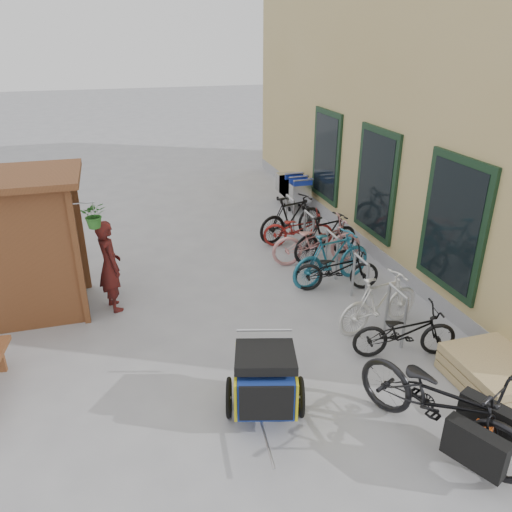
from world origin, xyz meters
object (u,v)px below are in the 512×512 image
object	(u,v)px
bike_6	(298,229)
bike_3	(332,258)
child_trailer	(265,378)
bike_2	(337,269)
bike_4	(317,241)
pallet_stack	(495,373)
kiosk	(11,228)
bike_5	(326,237)
person_kiosk	(110,266)
bike_0	(405,332)
bike_1	(379,302)
bike_7	(292,218)
shopping_carts	(293,187)
cargo_bike	(443,403)

from	to	relation	value
bike_6	bike_3	bearing A→B (deg)	-167.19
child_trailer	bike_2	world-z (taller)	child_trailer
bike_4	bike_2	bearing A→B (deg)	-178.84
pallet_stack	child_trailer	world-z (taller)	child_trailer
pallet_stack	child_trailer	xyz separation A→B (m)	(-3.12, 0.37, 0.32)
kiosk	bike_3	world-z (taller)	kiosk
bike_4	bike_5	bearing A→B (deg)	-54.14
person_kiosk	bike_0	xyz separation A→B (m)	(4.06, -2.63, -0.40)
bike_1	kiosk	bearing A→B (deg)	56.09
bike_4	child_trailer	bearing A→B (deg)	155.24
kiosk	bike_0	bearing A→B (deg)	-27.78
bike_4	bike_5	xyz separation A→B (m)	(0.28, 0.16, -0.00)
kiosk	bike_5	bearing A→B (deg)	6.33
bike_0	bike_7	world-z (taller)	bike_7
child_trailer	person_kiosk	bearing A→B (deg)	133.70
shopping_carts	bike_0	world-z (taller)	shopping_carts
bike_1	child_trailer	bearing A→B (deg)	107.90
bike_0	bike_4	size ratio (longest dim) A/B	0.82
bike_5	cargo_bike	bearing A→B (deg)	156.02
person_kiosk	pallet_stack	bearing A→B (deg)	-144.73
pallet_stack	bike_5	distance (m)	4.55
bike_4	bike_6	bearing A→B (deg)	7.75
bike_0	bike_3	size ratio (longest dim) A/B	0.89
bike_7	bike_3	bearing A→B (deg)	162.59
person_kiosk	bike_2	world-z (taller)	person_kiosk
bike_2	bike_4	xyz separation A→B (m)	(0.09, 1.18, 0.08)
shopping_carts	bike_6	xyz separation A→B (m)	(-0.82, -2.60, -0.15)
bike_0	bike_6	xyz separation A→B (m)	(-0.03, 4.33, 0.00)
bike_0	bike_3	bearing A→B (deg)	13.56
child_trailer	bike_0	xyz separation A→B (m)	(2.32, 0.61, -0.13)
shopping_carts	bike_5	xyz separation A→B (m)	(-0.51, -3.41, -0.07)
child_trailer	bike_1	size ratio (longest dim) A/B	1.05
bike_2	cargo_bike	bearing A→B (deg)	-174.70
pallet_stack	bike_7	bearing A→B (deg)	98.22
bike_2	bike_7	bearing A→B (deg)	10.87
pallet_stack	bike_0	size ratio (longest dim) A/B	0.78
kiosk	cargo_bike	world-z (taller)	kiosk
bike_1	bike_7	distance (m)	3.98
kiosk	child_trailer	xyz separation A→B (m)	(3.16, -3.50, -1.02)
cargo_bike	bike_4	xyz separation A→B (m)	(0.54, 4.99, -0.07)
kiosk	cargo_bike	distance (m)	6.78
child_trailer	bike_4	size ratio (longest dim) A/B	0.89
cargo_bike	bike_7	xyz separation A→B (m)	(0.49, 6.38, -0.04)
bike_1	bike_2	xyz separation A→B (m)	(-0.09, 1.42, -0.06)
bike_5	bike_7	distance (m)	1.27
shopping_carts	bike_2	xyz separation A→B (m)	(-0.88, -4.75, -0.15)
kiosk	bike_4	xyz separation A→B (m)	(5.49, 0.48, -1.06)
bike_0	bike_1	bearing A→B (deg)	11.64
child_trailer	bike_2	distance (m)	3.59
shopping_carts	child_trailer	size ratio (longest dim) A/B	0.90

